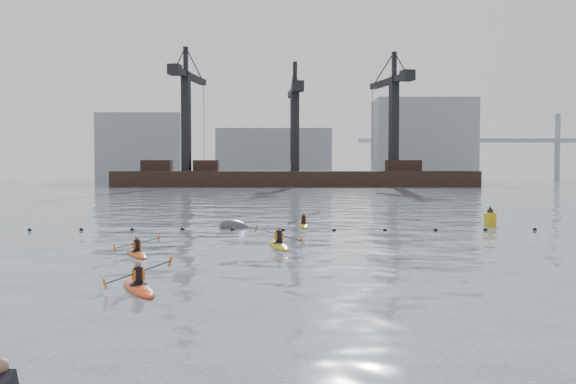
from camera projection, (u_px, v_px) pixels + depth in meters
name	position (u px, v px, depth m)	size (l,w,h in m)	color
ground	(368.00, 334.00, 13.56)	(400.00, 400.00, 0.00)	#3C4657
float_line	(308.00, 230.00, 36.08)	(33.24, 0.73, 0.24)	black
barge_pier	(294.00, 177.00, 123.40)	(72.00, 19.30, 29.50)	black
skyline	(301.00, 147.00, 163.36)	(141.00, 28.00, 22.00)	gray
kayaker_0	(138.00, 287.00, 18.48)	(1.96, 3.06, 1.08)	#EF4416
kayaker_2	(137.00, 253.00, 25.88)	(1.84, 2.91, 0.94)	#D54B14
kayaker_3	(279.00, 245.00, 28.59)	(2.30, 3.45, 1.20)	gold
kayaker_5	(303.00, 225.00, 38.59)	(2.17, 3.17, 1.18)	gold
mooring_buoy	(235.00, 228.00, 37.69)	(1.95, 1.15, 0.98)	#3D3F42
nav_buoy	(490.00, 219.00, 39.05)	(0.78, 0.78, 1.43)	#C79113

